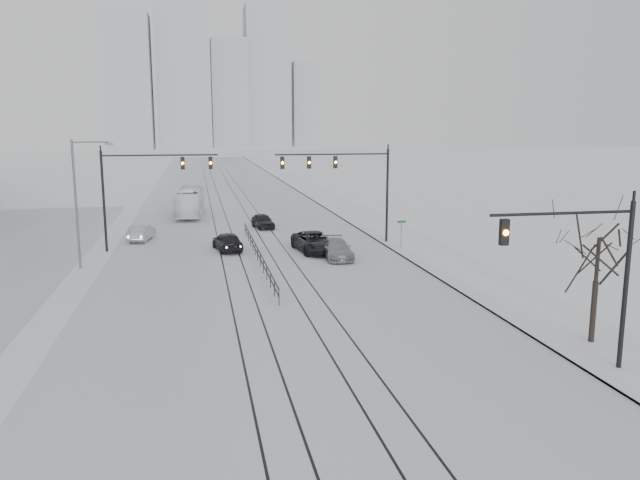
{
  "coord_description": "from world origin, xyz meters",
  "views": [
    {
      "loc": [
        -4.31,
        -15.28,
        9.88
      ],
      "look_at": [
        2.82,
        20.46,
        3.2
      ],
      "focal_mm": 35.0,
      "sensor_mm": 36.0,
      "label": 1
    }
  ],
  "objects_px": {
    "sedan_sb_outer": "(141,233)",
    "sedan_nb_right": "(337,249)",
    "bare_tree": "(598,249)",
    "sedan_nb_front": "(315,242)",
    "box_truck": "(190,202)",
    "traffic_mast_near": "(592,264)",
    "sedan_nb_far": "(263,221)",
    "sedan_sb_inner": "(227,242)"
  },
  "relations": [
    {
      "from": "sedan_sb_outer",
      "to": "sedan_nb_far",
      "type": "xyz_separation_m",
      "value": [
        11.13,
        4.78,
        -0.0
      ]
    },
    {
      "from": "sedan_sb_outer",
      "to": "box_truck",
      "type": "xyz_separation_m",
      "value": [
        4.09,
        14.72,
        0.83
      ]
    },
    {
      "from": "bare_tree",
      "to": "sedan_nb_far",
      "type": "xyz_separation_m",
      "value": [
        -11.2,
        36.08,
        -3.8
      ]
    },
    {
      "from": "traffic_mast_near",
      "to": "bare_tree",
      "type": "height_order",
      "value": "traffic_mast_near"
    },
    {
      "from": "traffic_mast_near",
      "to": "sedan_nb_right",
      "type": "height_order",
      "value": "traffic_mast_near"
    },
    {
      "from": "sedan_nb_front",
      "to": "box_truck",
      "type": "relative_size",
      "value": 0.52
    },
    {
      "from": "traffic_mast_near",
      "to": "sedan_nb_right",
      "type": "bearing_deg",
      "value": 101.51
    },
    {
      "from": "bare_tree",
      "to": "box_truck",
      "type": "xyz_separation_m",
      "value": [
        -18.24,
        46.01,
        -2.96
      ]
    },
    {
      "from": "sedan_nb_right",
      "to": "sedan_sb_inner",
      "type": "bearing_deg",
      "value": 152.32
    },
    {
      "from": "traffic_mast_near",
      "to": "sedan_nb_front",
      "type": "xyz_separation_m",
      "value": [
        -6.01,
        26.49,
        -3.77
      ]
    },
    {
      "from": "sedan_sb_inner",
      "to": "sedan_sb_outer",
      "type": "distance_m",
      "value": 9.31
    },
    {
      "from": "sedan_nb_right",
      "to": "sedan_sb_outer",
      "type": "bearing_deg",
      "value": 147.22
    },
    {
      "from": "box_truck",
      "to": "sedan_nb_right",
      "type": "bearing_deg",
      "value": 117.25
    },
    {
      "from": "sedan_nb_right",
      "to": "sedan_nb_far",
      "type": "bearing_deg",
      "value": 106.65
    },
    {
      "from": "box_truck",
      "to": "traffic_mast_near",
      "type": "bearing_deg",
      "value": 111.63
    },
    {
      "from": "sedan_sb_outer",
      "to": "sedan_sb_inner",
      "type": "bearing_deg",
      "value": 151.21
    },
    {
      "from": "traffic_mast_near",
      "to": "sedan_nb_right",
      "type": "xyz_separation_m",
      "value": [
        -4.84,
        23.75,
        -3.85
      ]
    },
    {
      "from": "sedan_sb_outer",
      "to": "sedan_nb_front",
      "type": "xyz_separation_m",
      "value": [
        13.91,
        -7.8,
        0.1
      ]
    },
    {
      "from": "sedan_nb_right",
      "to": "traffic_mast_near",
      "type": "bearing_deg",
      "value": -76.29
    },
    {
      "from": "bare_tree",
      "to": "box_truck",
      "type": "height_order",
      "value": "bare_tree"
    },
    {
      "from": "sedan_nb_front",
      "to": "sedan_nb_far",
      "type": "bearing_deg",
      "value": 95.58
    },
    {
      "from": "sedan_sb_inner",
      "to": "box_truck",
      "type": "bearing_deg",
      "value": -91.5
    },
    {
      "from": "bare_tree",
      "to": "sedan_nb_right",
      "type": "relative_size",
      "value": 1.24
    },
    {
      "from": "sedan_sb_outer",
      "to": "sedan_nb_right",
      "type": "xyz_separation_m",
      "value": [
        15.08,
        -10.55,
        0.02
      ]
    },
    {
      "from": "sedan_sb_outer",
      "to": "sedan_nb_right",
      "type": "relative_size",
      "value": 0.86
    },
    {
      "from": "sedan_sb_outer",
      "to": "sedan_nb_right",
      "type": "height_order",
      "value": "sedan_nb_right"
    },
    {
      "from": "sedan_sb_outer",
      "to": "sedan_nb_far",
      "type": "height_order",
      "value": "sedan_sb_outer"
    },
    {
      "from": "bare_tree",
      "to": "box_truck",
      "type": "distance_m",
      "value": 49.59
    },
    {
      "from": "box_truck",
      "to": "sedan_nb_far",
      "type": "bearing_deg",
      "value": 129.07
    },
    {
      "from": "traffic_mast_near",
      "to": "sedan_nb_far",
      "type": "xyz_separation_m",
      "value": [
        -8.79,
        39.08,
        -3.87
      ]
    },
    {
      "from": "traffic_mast_near",
      "to": "sedan_nb_front",
      "type": "distance_m",
      "value": 27.43
    },
    {
      "from": "traffic_mast_near",
      "to": "sedan_sb_inner",
      "type": "bearing_deg",
      "value": 114.31
    },
    {
      "from": "sedan_sb_inner",
      "to": "sedan_nb_right",
      "type": "height_order",
      "value": "sedan_sb_inner"
    },
    {
      "from": "sedan_sb_inner",
      "to": "box_truck",
      "type": "xyz_separation_m",
      "value": [
        -3.04,
        20.7,
        0.76
      ]
    },
    {
      "from": "bare_tree",
      "to": "sedan_nb_right",
      "type": "bearing_deg",
      "value": 109.26
    },
    {
      "from": "bare_tree",
      "to": "sedan_nb_front",
      "type": "relative_size",
      "value": 1.07
    },
    {
      "from": "traffic_mast_near",
      "to": "sedan_sb_outer",
      "type": "relative_size",
      "value": 1.66
    },
    {
      "from": "sedan_nb_front",
      "to": "sedan_nb_far",
      "type": "relative_size",
      "value": 1.4
    },
    {
      "from": "bare_tree",
      "to": "sedan_nb_right",
      "type": "xyz_separation_m",
      "value": [
        -7.25,
        20.74,
        -3.77
      ]
    },
    {
      "from": "bare_tree",
      "to": "sedan_nb_right",
      "type": "distance_m",
      "value": 22.29
    },
    {
      "from": "sedan_sb_inner",
      "to": "sedan_nb_right",
      "type": "xyz_separation_m",
      "value": [
        7.95,
        -4.57,
        -0.04
      ]
    },
    {
      "from": "bare_tree",
      "to": "sedan_sb_inner",
      "type": "distance_m",
      "value": 29.76
    }
  ]
}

